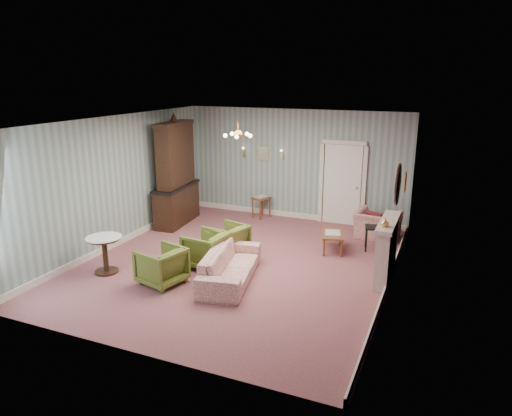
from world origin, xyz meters
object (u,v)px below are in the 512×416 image
at_px(olive_chair_a, 161,264).
at_px(side_table_black, 373,238).
at_px(dresser, 175,171).
at_px(fireplace, 386,250).
at_px(wingback_chair, 378,220).
at_px(olive_chair_c, 227,239).
at_px(sofa_chintz, 230,260).
at_px(olive_chair_b, 206,248).
at_px(coffee_table, 332,242).
at_px(pedestal_table, 105,255).

height_order(olive_chair_a, side_table_black, olive_chair_a).
height_order(dresser, fireplace, dresser).
relative_size(olive_chair_a, fireplace, 0.55).
xyz_separation_m(wingback_chair, side_table_black, (0.04, -0.86, -0.16)).
bearing_deg(fireplace, olive_chair_a, -154.08).
bearing_deg(side_table_black, wingback_chair, 92.83).
xyz_separation_m(olive_chair_a, olive_chair_c, (0.50, 1.70, -0.00)).
relative_size(sofa_chintz, fireplace, 1.46).
relative_size(olive_chair_b, side_table_black, 1.44).
relative_size(coffee_table, pedestal_table, 1.10).
height_order(sofa_chintz, fireplace, fireplace).
bearing_deg(olive_chair_c, wingback_chair, 146.52).
bearing_deg(sofa_chintz, dresser, 34.94).
relative_size(olive_chair_a, wingback_chair, 0.77).
bearing_deg(side_table_black, fireplace, -71.89).
distance_m(olive_chair_a, fireplace, 4.21).
bearing_deg(side_table_black, olive_chair_b, -143.02).
bearing_deg(dresser, coffee_table, -11.18).
distance_m(olive_chair_b, dresser, 3.22).
bearing_deg(olive_chair_b, pedestal_table, -51.56).
bearing_deg(dresser, wingback_chair, 3.79).
bearing_deg(sofa_chintz, side_table_black, -52.06).
relative_size(coffee_table, side_table_black, 1.50).
bearing_deg(pedestal_table, side_table_black, 35.30).
distance_m(olive_chair_b, wingback_chair, 4.23).
height_order(fireplace, coffee_table, fireplace).
bearing_deg(pedestal_table, fireplace, 19.97).
xyz_separation_m(coffee_table, pedestal_table, (-3.79, -2.89, 0.16)).
distance_m(sofa_chintz, fireplace, 2.94).
bearing_deg(olive_chair_c, sofa_chintz, 44.54).
bearing_deg(olive_chair_c, pedestal_table, -31.19).
bearing_deg(side_table_black, pedestal_table, -144.70).
xyz_separation_m(olive_chair_b, dresser, (-2.09, 2.24, 1.00)).
bearing_deg(sofa_chintz, olive_chair_b, 48.94).
xyz_separation_m(sofa_chintz, wingback_chair, (2.17, 3.49, 0.04)).
relative_size(olive_chair_c, sofa_chintz, 0.37).
distance_m(dresser, pedestal_table, 3.47).
bearing_deg(olive_chair_a, sofa_chintz, 134.13).
bearing_deg(fireplace, wingback_chair, 102.51).
relative_size(wingback_chair, side_table_black, 1.83).
distance_m(olive_chair_a, side_table_black, 4.65).
relative_size(olive_chair_c, pedestal_table, 1.03).
bearing_deg(olive_chair_c, dresser, -110.07).
xyz_separation_m(olive_chair_a, sofa_chintz, (1.10, 0.63, 0.02)).
distance_m(olive_chair_c, pedestal_table, 2.48).
relative_size(fireplace, pedestal_table, 1.88).
bearing_deg(coffee_table, olive_chair_b, -139.16).
bearing_deg(coffee_table, fireplace, -39.21).
bearing_deg(olive_chair_b, fireplace, 109.45).
height_order(wingback_chair, coffee_table, wingback_chair).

